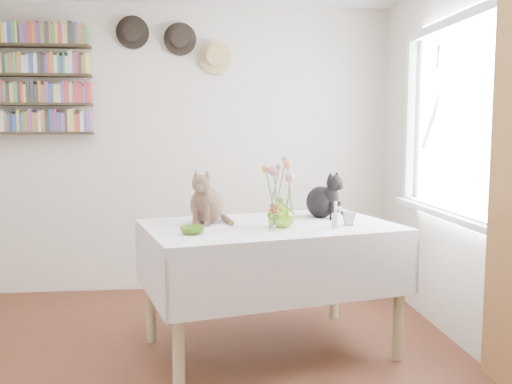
{
  "coord_description": "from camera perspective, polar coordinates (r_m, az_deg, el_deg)",
  "views": [
    {
      "loc": [
        0.27,
        -2.83,
        1.44
      ],
      "look_at": [
        0.64,
        0.62,
        1.05
      ],
      "focal_mm": 40.0,
      "sensor_mm": 36.0,
      "label": 1
    }
  ],
  "objects": [
    {
      "name": "flower_bouquet",
      "position": [
        3.5,
        2.46,
        2.02
      ],
      "size": [
        0.17,
        0.12,
        0.39
      ],
      "color": "#4C7233",
      "rests_on": "flower_vase"
    },
    {
      "name": "wall_hats",
      "position": [
        5.07,
        -8.0,
        14.57
      ],
      "size": [
        0.98,
        0.09,
        0.48
      ],
      "color": "black",
      "rests_on": "room"
    },
    {
      "name": "tabby_cat",
      "position": [
        3.69,
        -4.94,
        -0.33
      ],
      "size": [
        0.31,
        0.36,
        0.36
      ],
      "primitive_type": null,
      "rotation": [
        0.0,
        0.0,
        -0.28
      ],
      "color": "brown",
      "rests_on": "dining_table"
    },
    {
      "name": "flower_vase",
      "position": [
        3.51,
        2.52,
        -2.09
      ],
      "size": [
        0.19,
        0.19,
        0.18
      ],
      "primitive_type": "imported",
      "rotation": [
        0.0,
        0.0,
        0.13
      ],
      "color": "#A1D445",
      "rests_on": "dining_table"
    },
    {
      "name": "green_bowl",
      "position": [
        3.31,
        -6.38,
        -3.82
      ],
      "size": [
        0.15,
        0.15,
        0.04
      ],
      "primitive_type": "imported",
      "rotation": [
        0.0,
        0.0,
        -0.03
      ],
      "color": "#A1D445",
      "rests_on": "dining_table"
    },
    {
      "name": "candlestick",
      "position": [
        3.5,
        7.96,
        -2.74
      ],
      "size": [
        0.05,
        0.05,
        0.17
      ],
      "color": "white",
      "rests_on": "dining_table"
    },
    {
      "name": "bookshelf_unit",
      "position": [
        5.19,
        -21.72,
        10.4
      ],
      "size": [
        1.0,
        0.16,
        0.91
      ],
      "color": "#302718",
      "rests_on": "room"
    },
    {
      "name": "porcelain_figurine",
      "position": [
        3.84,
        8.32,
        -2.18
      ],
      "size": [
        0.05,
        0.05,
        0.09
      ],
      "color": "white",
      "rests_on": "dining_table"
    },
    {
      "name": "drinking_glass",
      "position": [
        3.64,
        9.26,
        -2.64
      ],
      "size": [
        0.1,
        0.1,
        0.08
      ],
      "primitive_type": "imported",
      "rotation": [
        0.0,
        0.0,
        0.08
      ],
      "color": "white",
      "rests_on": "dining_table"
    },
    {
      "name": "room",
      "position": [
        2.85,
        -11.52,
        2.48
      ],
      "size": [
        4.08,
        4.58,
        2.58
      ],
      "color": "#592D1C",
      "rests_on": "ground"
    },
    {
      "name": "black_cat",
      "position": [
        3.93,
        6.51,
        -0.16
      ],
      "size": [
        0.34,
        0.35,
        0.33
      ],
      "primitive_type": null,
      "rotation": [
        0.0,
        0.0,
        0.64
      ],
      "color": "black",
      "rests_on": "dining_table"
    },
    {
      "name": "dining_table",
      "position": [
        3.67,
        1.4,
        -6.4
      ],
      "size": [
        1.75,
        1.35,
        0.83
      ],
      "color": "white",
      "rests_on": "room"
    },
    {
      "name": "berry_jar",
      "position": [
        3.38,
        1.64,
        -2.55
      ],
      "size": [
        0.05,
        0.05,
        0.19
      ],
      "color": "white",
      "rests_on": "dining_table"
    },
    {
      "name": "window",
      "position": [
        4.01,
        19.04,
        5.43
      ],
      "size": [
        0.12,
        1.52,
        1.32
      ],
      "color": "white",
      "rests_on": "room"
    }
  ]
}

